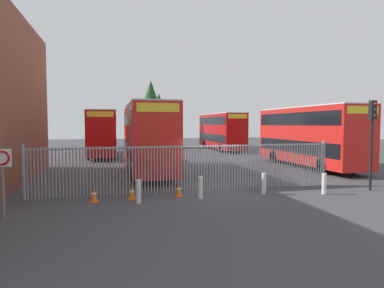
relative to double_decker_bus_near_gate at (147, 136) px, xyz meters
name	(u,v)px	position (x,y,z in m)	size (l,w,h in m)	color
ground_plane	(179,169)	(2.36, 1.24, -2.42)	(100.00, 100.00, 0.00)	#3D3D42
palisade_fence	(190,167)	(1.29, -6.76, -1.24)	(14.39, 0.14, 2.35)	gray
double_decker_bus_near_gate	(147,136)	(0.00, 0.00, 0.00)	(2.54, 10.81, 4.42)	red
double_decker_bus_behind_fence_left	(308,134)	(11.84, -0.10, 0.00)	(2.54, 10.81, 4.42)	red
double_decker_bus_behind_fence_right	(102,132)	(-3.12, 12.00, 0.00)	(2.54, 10.81, 4.42)	#B70C0C
double_decker_bus_far_back	(221,130)	(10.72, 16.45, 0.00)	(2.54, 10.81, 4.42)	#B70C0C
bollard_near_left	(139,192)	(-1.24, -8.46, -1.95)	(0.20, 0.20, 0.95)	silver
bollard_center_front	(200,187)	(1.40, -8.18, -1.95)	(0.20, 0.20, 0.95)	silver
bollard_near_right	(264,184)	(4.44, -8.01, -1.95)	(0.20, 0.20, 0.95)	silver
bollard_far_right	(324,184)	(7.08, -8.71, -1.95)	(0.20, 0.20, 0.95)	silver
traffic_cone_by_gate	(94,195)	(-3.00, -7.77, -2.13)	(0.34, 0.34, 0.59)	orange
traffic_cone_mid_forecourt	(132,193)	(-1.46, -7.68, -2.13)	(0.34, 0.34, 0.59)	orange
traffic_cone_near_kerb	(179,190)	(0.57, -7.60, -2.13)	(0.34, 0.34, 0.59)	orange
speed_limit_sign_post	(2,166)	(-5.85, -9.47, -0.65)	(0.60, 0.14, 2.40)	slate
traffic_light_kerbside	(372,128)	(9.82, -8.45, 0.56)	(0.28, 0.33, 4.30)	black
tree_tall_back	(159,113)	(3.90, 21.79, 2.23)	(3.59, 3.59, 7.23)	#4C3823
tree_short_side	(151,104)	(2.98, 22.87, 3.49)	(4.31, 4.31, 9.01)	#4C3823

